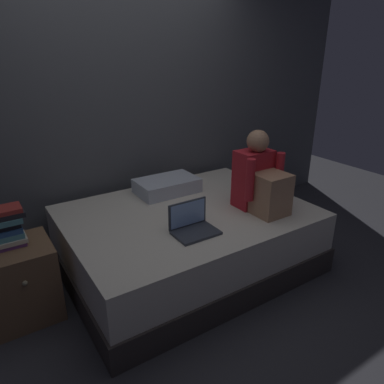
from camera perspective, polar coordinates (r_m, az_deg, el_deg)
ground_plane at (r=2.94m, az=-0.87°, el=-15.52°), size 8.00×8.00×0.00m
wall_back at (r=3.44m, az=-12.09°, el=14.19°), size 5.60×0.10×2.70m
bed at (r=3.09m, az=-0.73°, el=-7.52°), size 2.00×1.50×0.54m
nightstand at (r=2.82m, az=-25.54°, el=-12.80°), size 0.44×0.46×0.55m
person_sitting at (r=2.96m, az=10.89°, el=1.86°), size 0.39×0.44×0.66m
laptop at (r=2.61m, az=0.08°, el=-5.29°), size 0.32×0.23×0.22m
pillow at (r=3.33m, az=-4.04°, el=1.04°), size 0.56×0.36×0.13m
book_stack at (r=2.67m, az=-27.54°, el=-5.03°), size 0.23×0.17×0.27m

